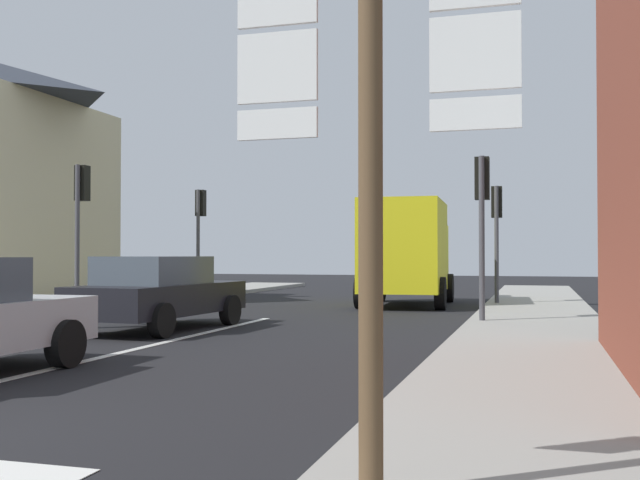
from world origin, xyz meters
The scene contains 10 objects.
ground_plane centered at (0.00, 10.00, 0.00)m, with size 80.00×80.00×0.00m, color black.
sidewalk_right centered at (6.08, 8.00, 0.07)m, with size 2.75×44.00×0.14m, color gray.
lane_centre_stripe centered at (0.00, 6.00, 0.01)m, with size 0.16×12.00×0.01m, color silver.
sedan_far centered at (-1.17, 8.94, 0.76)m, with size 2.19×4.31×1.47m.
delivery_truck centered at (2.42, 17.33, 1.65)m, with size 2.67×5.09×3.05m.
route_sign_post centered at (5.21, -0.32, 1.91)m, with size 1.66×0.14×3.20m.
traffic_light_far_left centered at (-5.01, 18.89, 2.77)m, with size 0.30×0.49×3.74m.
traffic_light_near_right centered at (5.01, 11.50, 2.64)m, with size 0.30×0.49×3.57m.
traffic_light_near_left centered at (-5.01, 11.94, 2.80)m, with size 0.30×0.49×3.78m.
traffic_light_far_right centered at (5.01, 17.43, 2.57)m, with size 0.30×0.49×3.47m.
Camera 1 is at (6.11, -4.45, 1.50)m, focal length 41.75 mm.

